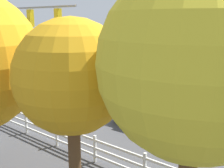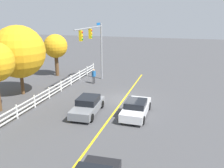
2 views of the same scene
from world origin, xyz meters
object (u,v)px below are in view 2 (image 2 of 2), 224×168
(car_1, at_px, (88,106))
(tree_0, at_px, (19,52))
(tree_4, at_px, (56,47))
(pedestrian, at_px, (94,76))
(car_2, at_px, (136,108))

(car_1, distance_m, tree_0, 9.23)
(car_1, relative_size, tree_4, 0.82)
(pedestrian, distance_m, tree_4, 6.88)
(tree_0, bearing_deg, tree_4, 2.87)
(car_1, bearing_deg, pedestrian, -165.83)
(car_2, bearing_deg, tree_0, 80.50)
(car_2, relative_size, tree_4, 0.83)
(car_2, xyz_separation_m, pedestrian, (7.59, 6.40, 0.30))
(car_1, distance_m, tree_4, 13.76)
(car_1, xyz_separation_m, tree_0, (2.69, 8.06, 3.60))
(tree_0, distance_m, tree_4, 7.74)
(tree_4, bearing_deg, pedestrian, -110.27)
(car_1, height_order, tree_4, tree_4)
(pedestrian, height_order, tree_4, tree_4)
(car_2, height_order, tree_4, tree_4)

